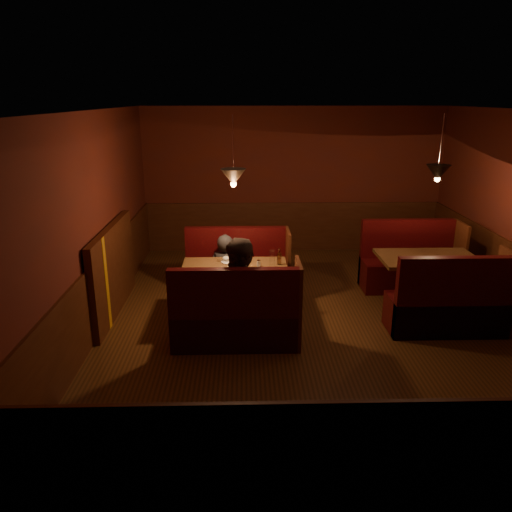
{
  "coord_description": "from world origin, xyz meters",
  "views": [
    {
      "loc": [
        -1.02,
        -6.52,
        3.06
      ],
      "look_at": [
        -0.84,
        0.09,
        0.95
      ],
      "focal_mm": 35.0,
      "sensor_mm": 36.0,
      "label": 1
    }
  ],
  "objects_px": {
    "second_table": "(427,270)",
    "second_bench_far": "(409,267)",
    "main_table": "(236,279)",
    "diner_a": "(225,257)",
    "main_bench_far": "(238,276)",
    "diner_b": "(243,279)",
    "second_bench_near": "(450,308)",
    "main_bench_near": "(237,321)"
  },
  "relations": [
    {
      "from": "second_bench_far",
      "to": "second_table",
      "type": "bearing_deg",
      "value": -92.2
    },
    {
      "from": "second_table",
      "to": "second_bench_far",
      "type": "height_order",
      "value": "second_bench_far"
    },
    {
      "from": "main_bench_far",
      "to": "main_bench_near",
      "type": "height_order",
      "value": "same"
    },
    {
      "from": "main_bench_near",
      "to": "diner_a",
      "type": "xyz_separation_m",
      "value": [
        -0.19,
        1.54,
        0.36
      ]
    },
    {
      "from": "second_bench_far",
      "to": "second_bench_near",
      "type": "height_order",
      "value": "same"
    },
    {
      "from": "second_bench_far",
      "to": "main_bench_far",
      "type": "bearing_deg",
      "value": -173.12
    },
    {
      "from": "second_table",
      "to": "diner_a",
      "type": "bearing_deg",
      "value": 173.02
    },
    {
      "from": "diner_b",
      "to": "main_bench_near",
      "type": "bearing_deg",
      "value": -111.22
    },
    {
      "from": "main_table",
      "to": "second_bench_far",
      "type": "height_order",
      "value": "second_bench_far"
    },
    {
      "from": "diner_a",
      "to": "diner_b",
      "type": "height_order",
      "value": "diner_b"
    },
    {
      "from": "main_bench_near",
      "to": "second_bench_near",
      "type": "distance_m",
      "value": 2.88
    },
    {
      "from": "main_table",
      "to": "diner_a",
      "type": "relative_size",
      "value": 1.04
    },
    {
      "from": "main_table",
      "to": "main_bench_near",
      "type": "xyz_separation_m",
      "value": [
        0.02,
        -0.84,
        -0.26
      ]
    },
    {
      "from": "second_table",
      "to": "diner_a",
      "type": "distance_m",
      "value": 3.04
    },
    {
      "from": "second_table",
      "to": "diner_b",
      "type": "bearing_deg",
      "value": -159.43
    },
    {
      "from": "second_table",
      "to": "second_bench_near",
      "type": "xyz_separation_m",
      "value": [
        0.03,
        -0.86,
        -0.24
      ]
    },
    {
      "from": "main_table",
      "to": "diner_b",
      "type": "bearing_deg",
      "value": -81.56
    },
    {
      "from": "second_bench_near",
      "to": "diner_b",
      "type": "height_order",
      "value": "diner_b"
    },
    {
      "from": "main_bench_far",
      "to": "second_table",
      "type": "relative_size",
      "value": 1.14
    },
    {
      "from": "main_bench_near",
      "to": "second_bench_far",
      "type": "distance_m",
      "value": 3.51
    },
    {
      "from": "second_table",
      "to": "second_bench_near",
      "type": "distance_m",
      "value": 0.89
    },
    {
      "from": "diner_b",
      "to": "second_table",
      "type": "bearing_deg",
      "value": 31.26
    },
    {
      "from": "main_bench_far",
      "to": "second_bench_near",
      "type": "xyz_separation_m",
      "value": [
        2.86,
        -1.37,
        0.01
      ]
    },
    {
      "from": "main_table",
      "to": "second_bench_near",
      "type": "distance_m",
      "value": 2.94
    },
    {
      "from": "second_table",
      "to": "diner_b",
      "type": "distance_m",
      "value": 2.94
    },
    {
      "from": "second_bench_near",
      "to": "diner_a",
      "type": "xyz_separation_m",
      "value": [
        -3.05,
        1.23,
        0.35
      ]
    },
    {
      "from": "second_table",
      "to": "diner_b",
      "type": "height_order",
      "value": "diner_b"
    },
    {
      "from": "main_bench_near",
      "to": "diner_a",
      "type": "height_order",
      "value": "diner_a"
    },
    {
      "from": "main_bench_far",
      "to": "diner_b",
      "type": "distance_m",
      "value": 1.63
    },
    {
      "from": "main_bench_near",
      "to": "second_table",
      "type": "relative_size",
      "value": 1.14
    },
    {
      "from": "second_bench_near",
      "to": "diner_a",
      "type": "height_order",
      "value": "diner_a"
    },
    {
      "from": "second_bench_far",
      "to": "diner_b",
      "type": "xyz_separation_m",
      "value": [
        -2.78,
        -1.89,
        0.51
      ]
    },
    {
      "from": "second_bench_near",
      "to": "diner_b",
      "type": "distance_m",
      "value": 2.83
    },
    {
      "from": "main_bench_far",
      "to": "main_table",
      "type": "bearing_deg",
      "value": -91.15
    },
    {
      "from": "second_bench_near",
      "to": "diner_b",
      "type": "bearing_deg",
      "value": -176.46
    },
    {
      "from": "main_bench_near",
      "to": "second_bench_near",
      "type": "xyz_separation_m",
      "value": [
        2.86,
        0.31,
        0.01
      ]
    },
    {
      "from": "diner_a",
      "to": "second_table",
      "type": "bearing_deg",
      "value": -166.51
    },
    {
      "from": "main_bench_near",
      "to": "second_table",
      "type": "xyz_separation_m",
      "value": [
        2.83,
        1.17,
        0.25
      ]
    },
    {
      "from": "main_table",
      "to": "diner_b",
      "type": "relative_size",
      "value": 0.85
    },
    {
      "from": "main_bench_far",
      "to": "second_bench_far",
      "type": "bearing_deg",
      "value": 6.88
    },
    {
      "from": "main_bench_far",
      "to": "diner_a",
      "type": "height_order",
      "value": "diner_a"
    },
    {
      "from": "main_table",
      "to": "main_bench_near",
      "type": "height_order",
      "value": "main_bench_near"
    }
  ]
}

